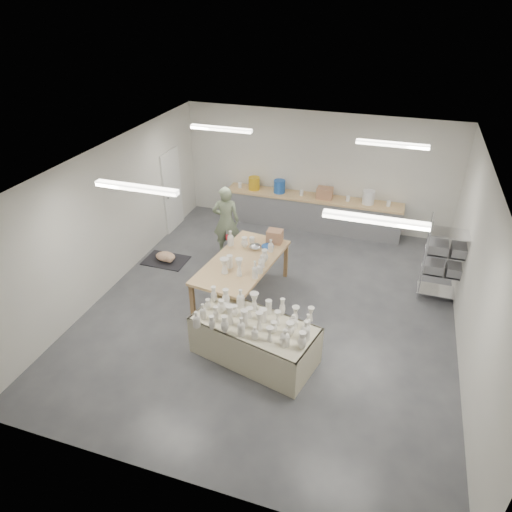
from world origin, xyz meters
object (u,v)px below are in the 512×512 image
(potter, at_px, (226,221))
(red_stool, at_px, (231,238))
(drying_table, at_px, (255,338))
(work_table, at_px, (246,259))

(potter, relative_size, red_stool, 4.14)
(drying_table, height_order, red_stool, drying_table)
(drying_table, distance_m, potter, 3.70)
(work_table, xyz_separation_m, red_stool, (-1.03, 1.78, -0.60))
(work_table, bearing_deg, potter, 131.53)
(potter, bearing_deg, red_stool, -107.07)
(potter, xyz_separation_m, red_stool, (0.00, 0.27, -0.59))
(drying_table, xyz_separation_m, potter, (-1.76, 3.23, 0.44))
(work_table, height_order, red_stool, work_table)
(drying_table, relative_size, red_stool, 5.51)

